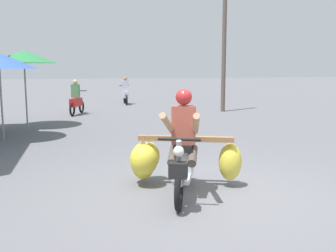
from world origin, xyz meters
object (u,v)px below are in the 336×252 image
market_umbrella_further_along (24,57)px  utility_pole (224,42)px  motorbike_distant_ahead_right (125,93)px  motorbike_distant_ahead_left (76,101)px  motorbike_main_loaded (173,156)px

market_umbrella_further_along → utility_pole: (7.60, 2.83, 0.72)m
motorbike_distant_ahead_right → market_umbrella_further_along: size_ratio=0.68×
motorbike_distant_ahead_left → utility_pole: utility_pole is taller
motorbike_distant_ahead_left → utility_pole: 6.54m
motorbike_main_loaded → motorbike_distant_ahead_left: motorbike_main_loaded is taller
motorbike_distant_ahead_right → utility_pole: 6.02m
market_umbrella_further_along → utility_pole: utility_pole is taller
motorbike_distant_ahead_left → motorbike_distant_ahead_right: 4.66m
motorbike_main_loaded → motorbike_distant_ahead_right: (0.86, 14.14, 0.04)m
motorbike_main_loaded → market_umbrella_further_along: bearing=112.9°
utility_pole → market_umbrella_further_along: bearing=-159.6°
motorbike_distant_ahead_left → motorbike_distant_ahead_right: (2.41, 3.99, 0.00)m
market_umbrella_further_along → utility_pole: size_ratio=0.41×
utility_pole → motorbike_main_loaded: bearing=-114.5°
motorbike_main_loaded → utility_pole: size_ratio=0.33×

